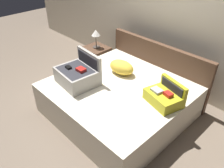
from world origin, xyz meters
TOP-DOWN VIEW (x-y plane):
  - ground_plane at (0.00, 0.00)m, footprint 12.00×12.00m
  - back_wall at (0.00, 1.65)m, footprint 8.00×0.10m
  - bed at (0.00, 0.40)m, footprint 1.83×1.73m
  - headboard at (0.00, 1.30)m, footprint 1.86×0.08m
  - hard_case_large at (-0.47, 0.05)m, footprint 0.58×0.52m
  - hard_case_medium at (0.66, 0.55)m, footprint 0.51×0.44m
  - pillow_near_headboard at (-0.22, 0.69)m, footprint 0.43×0.29m
  - nightstand at (-1.19, 1.01)m, footprint 0.44×0.40m
  - table_lamp at (-1.19, 1.01)m, footprint 0.16×0.16m

SIDE VIEW (x-z plane):
  - ground_plane at x=0.00m, z-range 0.00..0.00m
  - bed at x=0.00m, z-range 0.00..0.49m
  - nightstand at x=-1.19m, z-range 0.00..0.50m
  - headboard at x=0.00m, z-range 0.00..0.86m
  - hard_case_medium at x=0.66m, z-range 0.44..0.72m
  - pillow_near_headboard at x=-0.22m, z-range 0.49..0.70m
  - hard_case_large at x=-0.47m, z-range 0.41..0.84m
  - table_lamp at x=-1.19m, z-range 0.59..0.93m
  - back_wall at x=0.00m, z-range 0.00..2.60m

